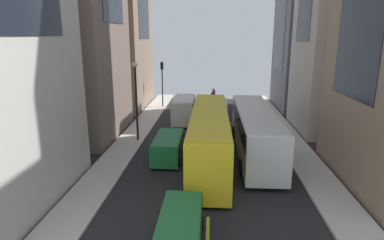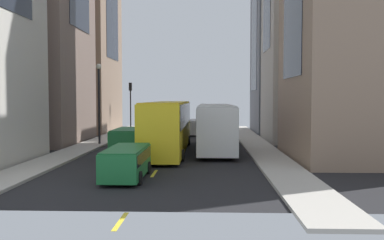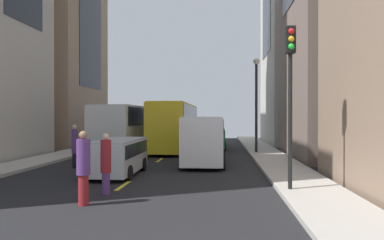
{
  "view_description": "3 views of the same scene",
  "coord_description": "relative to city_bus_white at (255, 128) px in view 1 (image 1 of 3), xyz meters",
  "views": [
    {
      "loc": [
        -0.09,
        26.06,
        8.61
      ],
      "look_at": [
        1.63,
        -2.21,
        1.37
      ],
      "focal_mm": 30.8,
      "sensor_mm": 36.0,
      "label": 1
    },
    {
      "loc": [
        -2.7,
        33.95,
        3.86
      ],
      "look_at": [
        -1.49,
        -0.1,
        2.09
      ],
      "focal_mm": 39.55,
      "sensor_mm": 36.0,
      "label": 2
    },
    {
      "loc": [
        3.66,
        -26.6,
        2.57
      ],
      "look_at": [
        1.57,
        0.47,
        2.35
      ],
      "focal_mm": 35.71,
      "sensor_mm": 36.0,
      "label": 3
    }
  ],
  "objects": [
    {
      "name": "car_silver_2",
      "position": [
        2.43,
        -12.42,
        -1.08
      ],
      "size": [
        1.89,
        4.61,
        1.58
      ],
      "color": "#B7BABF",
      "rests_on": "ground"
    },
    {
      "name": "traffic_light_near_corner",
      "position": [
        9.29,
        -15.98,
        1.96
      ],
      "size": [
        0.32,
        0.44,
        5.45
      ],
      "color": "black",
      "rests_on": "ground"
    },
    {
      "name": "city_bus_white",
      "position": [
        0.0,
        0.0,
        0.0
      ],
      "size": [
        2.81,
        12.94,
        3.35
      ],
      "color": "silver",
      "rests_on": "ground"
    },
    {
      "name": "pedestrian_walking_far",
      "position": [
        3.17,
        -16.6,
        -0.94
      ],
      "size": [
        0.35,
        0.35,
        2.02
      ],
      "rotation": [
        0.0,
        0.0,
        6.28
      ],
      "color": "#593372",
      "rests_on": "ground"
    },
    {
      "name": "car_green_0",
      "position": [
        6.31,
        1.44,
        -1.03
      ],
      "size": [
        2.06,
        4.74,
        1.66
      ],
      "color": "#1E7238",
      "rests_on": "ground"
    },
    {
      "name": "lane_stripe_2",
      "position": [
        3.33,
        -6.56,
        -2.0
      ],
      "size": [
        0.16,
        2.0,
        0.01
      ],
      "primitive_type": "cube",
      "color": "yellow",
      "rests_on": "ground"
    },
    {
      "name": "lane_stripe_3",
      "position": [
        3.33,
        1.84,
        -2.0
      ],
      "size": [
        0.16,
        2.0,
        0.01
      ],
      "primitive_type": "cube",
      "color": "yellow",
      "rests_on": "ground"
    },
    {
      "name": "lane_stripe_4",
      "position": [
        3.33,
        10.24,
        -2.0
      ],
      "size": [
        0.16,
        2.0,
        0.01
      ],
      "primitive_type": "cube",
      "color": "yellow",
      "rests_on": "ground"
    },
    {
      "name": "sidewalk_west",
      "position": [
        -3.38,
        -2.36,
        -1.93
      ],
      "size": [
        2.3,
        44.0,
        0.15
      ],
      "primitive_type": "cube",
      "color": "#B2ADA3",
      "rests_on": "ground"
    },
    {
      "name": "streetlamp_near",
      "position": [
        9.39,
        -2.4,
        2.15
      ],
      "size": [
        0.44,
        0.44,
        6.48
      ],
      "color": "black",
      "rests_on": "ground"
    },
    {
      "name": "lane_stripe_0",
      "position": [
        3.33,
        -23.36,
        -2.0
      ],
      "size": [
        0.16,
        2.0,
        0.01
      ],
      "primitive_type": "cube",
      "color": "yellow",
      "rests_on": "ground"
    },
    {
      "name": "lane_stripe_1",
      "position": [
        3.33,
        -14.96,
        -2.0
      ],
      "size": [
        0.16,
        2.0,
        0.01
      ],
      "primitive_type": "cube",
      "color": "yellow",
      "rests_on": "ground"
    },
    {
      "name": "sidewalk_east",
      "position": [
        10.04,
        -2.36,
        -1.93
      ],
      "size": [
        2.3,
        44.0,
        0.15
      ],
      "primitive_type": "cube",
      "color": "#B2ADA3",
      "rests_on": "ground"
    },
    {
      "name": "delivery_van_white",
      "position": [
        6.06,
        -8.82,
        -0.5
      ],
      "size": [
        2.25,
        5.19,
        2.58
      ],
      "color": "white",
      "rests_on": "ground"
    },
    {
      "name": "ground_plane",
      "position": [
        3.33,
        -2.36,
        -2.01
      ],
      "size": [
        39.73,
        39.73,
        0.0
      ],
      "primitive_type": "plane",
      "color": "black"
    },
    {
      "name": "building_west_0",
      "position": [
        -9.31,
        -17.0,
        8.57
      ],
      "size": [
        9.25,
        9.32,
        21.16
      ],
      "color": "slate",
      "rests_on": "ground"
    },
    {
      "name": "car_green_1",
      "position": [
        4.47,
        11.69,
        -1.12
      ],
      "size": [
        1.89,
        4.56,
        1.51
      ],
      "color": "#1E7238",
      "rests_on": "ground"
    },
    {
      "name": "streetcar_yellow",
      "position": [
        3.36,
        1.64,
        0.12
      ],
      "size": [
        2.7,
        14.07,
        3.59
      ],
      "color": "yellow",
      "rests_on": "ground"
    },
    {
      "name": "pedestrian_crossing_near",
      "position": [
        3.0,
        -18.2,
        -0.86
      ],
      "size": [
        0.39,
        0.39,
        2.17
      ],
      "rotation": [
        0.0,
        0.0,
        1.62
      ],
      "color": "maroon",
      "rests_on": "ground"
    },
    {
      "name": "pedestrian_crossing_mid",
      "position": [
        -0.35,
        -10.41,
        -0.83
      ],
      "size": [
        0.29,
        0.29,
        2.18
      ],
      "rotation": [
        0.0,
        0.0,
        5.32
      ],
      "color": "black",
      "rests_on": "ground"
    }
  ]
}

